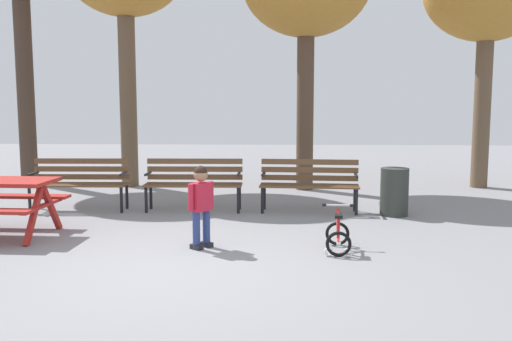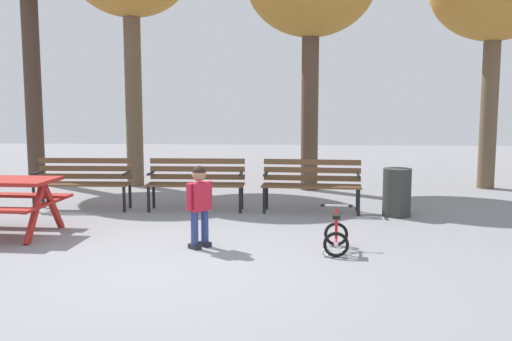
# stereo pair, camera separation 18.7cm
# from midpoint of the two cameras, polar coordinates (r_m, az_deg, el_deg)

# --- Properties ---
(ground) EXTENTS (36.00, 36.00, 0.00)m
(ground) POSITION_cam_midpoint_polar(r_m,az_deg,el_deg) (6.19, -9.14, -9.85)
(ground) COLOR gray
(park_bench_far_left) EXTENTS (1.61, 0.49, 0.85)m
(park_bench_far_left) POSITION_cam_midpoint_polar(r_m,az_deg,el_deg) (9.74, -18.09, -0.89)
(park_bench_far_left) COLOR brown
(park_bench_far_left) RESTS_ON ground
(park_bench_left) EXTENTS (1.61, 0.48, 0.85)m
(park_bench_left) POSITION_cam_midpoint_polar(r_m,az_deg,el_deg) (9.31, -6.93, -0.95)
(park_bench_left) COLOR brown
(park_bench_left) RESTS_ON ground
(park_bench_right) EXTENTS (1.63, 0.56, 0.85)m
(park_bench_right) POSITION_cam_midpoint_polar(r_m,az_deg,el_deg) (9.16, 4.90, -1.05)
(park_bench_right) COLOR brown
(park_bench_right) RESTS_ON ground
(child_standing) EXTENTS (0.29, 0.31, 1.02)m
(child_standing) POSITION_cam_midpoint_polar(r_m,az_deg,el_deg) (6.84, -6.42, -3.04)
(child_standing) COLOR navy
(child_standing) RESTS_ON ground
(kids_bicycle) EXTENTS (0.40, 0.58, 0.54)m
(kids_bicycle) POSITION_cam_midpoint_polar(r_m,az_deg,el_deg) (6.81, 7.61, -6.52)
(kids_bicycle) COLOR black
(kids_bicycle) RESTS_ON ground
(trash_bin) EXTENTS (0.44, 0.44, 0.75)m
(trash_bin) POSITION_cam_midpoint_polar(r_m,az_deg,el_deg) (9.09, 13.39, -2.13)
(trash_bin) COLOR #2D332D
(trash_bin) RESTS_ON ground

